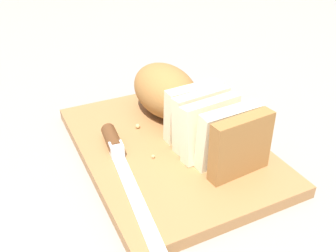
% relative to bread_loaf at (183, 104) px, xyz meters
% --- Properties ---
extents(ground_plane, '(3.00, 3.00, 0.00)m').
position_rel_bread_loaf_xyz_m(ground_plane, '(0.03, -0.04, -0.06)').
color(ground_plane, gray).
extents(cutting_board, '(0.38, 0.28, 0.02)m').
position_rel_bread_loaf_xyz_m(cutting_board, '(0.03, -0.04, -0.05)').
color(cutting_board, '#9E6B3D').
rests_on(cutting_board, ground_plane).
extents(bread_loaf, '(0.29, 0.10, 0.09)m').
position_rel_bread_loaf_xyz_m(bread_loaf, '(0.00, 0.00, 0.00)').
color(bread_loaf, '#996633').
rests_on(bread_loaf, cutting_board).
extents(bread_knife, '(0.28, 0.06, 0.02)m').
position_rel_bread_loaf_xyz_m(bread_knife, '(0.03, -0.13, -0.04)').
color(bread_knife, silver).
rests_on(bread_knife, cutting_board).
extents(crumb_near_knife, '(0.01, 0.01, 0.01)m').
position_rel_bread_loaf_xyz_m(crumb_near_knife, '(0.09, -0.01, -0.04)').
color(crumb_near_knife, tan).
rests_on(crumb_near_knife, cutting_board).
extents(crumb_near_loaf, '(0.01, 0.01, 0.01)m').
position_rel_bread_loaf_xyz_m(crumb_near_loaf, '(-0.03, -0.07, -0.04)').
color(crumb_near_loaf, tan).
rests_on(crumb_near_loaf, cutting_board).
extents(crumb_stray_left, '(0.01, 0.01, 0.01)m').
position_rel_bread_loaf_xyz_m(crumb_stray_left, '(0.05, -0.08, -0.04)').
color(crumb_stray_left, tan).
rests_on(crumb_stray_left, cutting_board).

